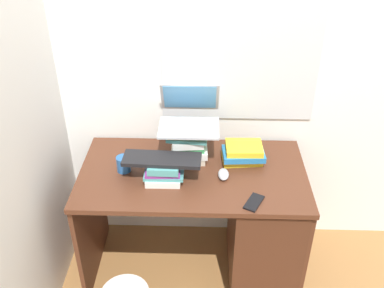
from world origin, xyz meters
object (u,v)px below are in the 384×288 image
book_stack_tall (188,143)px  computer_mouse (223,174)px  mug (124,164)px  desk (246,222)px  book_stack_keyboard_riser (164,170)px  book_stack_side (243,153)px  keyboard (162,159)px  laptop (189,115)px  cell_phone (254,202)px

book_stack_tall → computer_mouse: book_stack_tall is taller
mug → desk: bearing=-2.2°
book_stack_keyboard_riser → book_stack_side: bearing=21.9°
desk → keyboard: (-0.48, -0.04, 0.48)m
mug → laptop: bearing=29.9°
mug → computer_mouse: bearing=-4.5°
book_stack_side → mug: 0.68m
desk → book_stack_side: (-0.03, 0.14, 0.40)m
keyboard → mug: (-0.22, 0.07, -0.08)m
desk → keyboard: bearing=-175.4°
keyboard → computer_mouse: bearing=6.5°
laptop → computer_mouse: (0.20, -0.25, -0.23)m
book_stack_tall → laptop: laptop is taller
book_stack_keyboard_riser → keyboard: (-0.01, 0.00, 0.07)m
book_stack_side → keyboard: size_ratio=0.59×
book_stack_side → keyboard: 0.49m
book_stack_tall → book_stack_keyboard_riser: size_ratio=1.13×
book_stack_keyboard_riser → desk: bearing=5.0°
keyboard → book_stack_tall: bearing=59.2°
book_stack_tall → mug: bearing=-159.0°
book_stack_keyboard_riser → cell_phone: 0.52m
book_stack_tall → cell_phone: 0.54m
book_stack_side → computer_mouse: size_ratio=2.37×
desk → cell_phone: cell_phone is taller
desk → book_stack_side: 0.43m
book_stack_tall → keyboard: size_ratio=0.57×
desk → laptop: (-0.35, 0.23, 0.60)m
book_stack_side → book_stack_keyboard_riser: bearing=-158.1°
computer_mouse → mug: 0.56m
desk → computer_mouse: bearing=-173.7°
laptop → cell_phone: laptop is taller
computer_mouse → book_stack_keyboard_riser: bearing=-175.6°
book_stack_tall → book_stack_side: size_ratio=0.98×
desk → book_stack_tall: 0.59m
desk → book_stack_tall: size_ratio=5.30×
mug → cell_phone: mug is taller
laptop → computer_mouse: bearing=-51.8°
laptop → cell_phone: bearing=-53.4°
book_stack_side → laptop: bearing=162.5°
cell_phone → computer_mouse: bearing=152.0°
book_stack_side → keyboard: bearing=-158.7°
book_stack_tall → book_stack_side: (0.32, -0.03, -0.04)m
computer_mouse → keyboard: bearing=-176.1°
book_stack_keyboard_riser → mug: size_ratio=1.86×
book_stack_side → laptop: (-0.31, 0.10, 0.19)m
mug → cell_phone: 0.75m
keyboard → computer_mouse: (0.33, 0.02, -0.11)m
book_stack_tall → computer_mouse: size_ratio=2.32×
book_stack_side → mug: bearing=-170.8°
laptop → computer_mouse: size_ratio=3.27×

